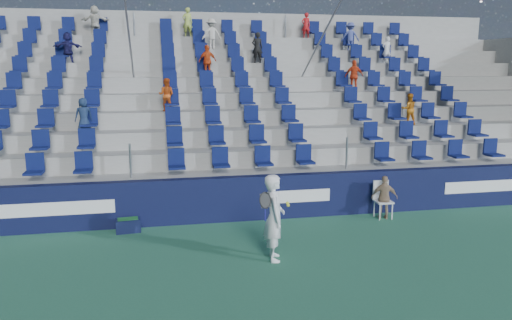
{
  "coord_description": "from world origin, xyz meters",
  "views": [
    {
      "loc": [
        -2.29,
        -9.62,
        4.1
      ],
      "look_at": [
        0.2,
        2.8,
        1.7
      ],
      "focal_mm": 35.0,
      "sensor_mm": 36.0,
      "label": 1
    }
  ],
  "objects": [
    {
      "name": "sponsor_wall",
      "position": [
        0.0,
        3.15,
        0.6
      ],
      "size": [
        24.0,
        0.32,
        1.2
      ],
      "color": "#0F1337",
      "rests_on": "ground"
    },
    {
      "name": "ground",
      "position": [
        0.0,
        0.0,
        0.0
      ],
      "size": [
        70.0,
        70.0,
        0.0
      ],
      "primitive_type": "plane",
      "color": "#317254",
      "rests_on": "ground"
    },
    {
      "name": "line_judge",
      "position": [
        3.69,
        2.5,
        0.59
      ],
      "size": [
        0.75,
        0.51,
        1.19
      ],
      "primitive_type": "imported",
      "rotation": [
        0.0,
        0.0,
        2.8
      ],
      "color": "tan",
      "rests_on": "ground"
    },
    {
      "name": "ball_bin",
      "position": [
        -3.09,
        2.75,
        0.18
      ],
      "size": [
        0.64,
        0.45,
        0.34
      ],
      "color": "#10173D",
      "rests_on": "ground"
    },
    {
      "name": "grandstand",
      "position": [
        -0.01,
        8.24,
        2.14
      ],
      "size": [
        24.0,
        8.17,
        6.63
      ],
      "color": "#9E9F99",
      "rests_on": "ground"
    },
    {
      "name": "line_judge_chair",
      "position": [
        3.69,
        2.66,
        0.58
      ],
      "size": [
        0.46,
        0.47,
        1.01
      ],
      "color": "white",
      "rests_on": "ground"
    },
    {
      "name": "tennis_player",
      "position": [
        0.08,
        0.25,
        0.94
      ],
      "size": [
        0.69,
        0.73,
        1.87
      ],
      "color": "white",
      "rests_on": "ground"
    }
  ]
}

